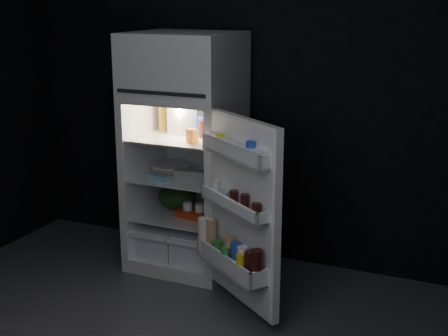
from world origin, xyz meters
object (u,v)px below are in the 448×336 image
at_px(fridge_door, 240,216).
at_px(refrigerator, 187,144).
at_px(milk_jug, 182,118).
at_px(yogurt_tray, 195,214).
at_px(egg_carton, 192,175).

bearing_deg(fridge_door, refrigerator, 138.66).
height_order(refrigerator, fridge_door, refrigerator).
height_order(fridge_door, milk_jug, fridge_door).
distance_m(refrigerator, yogurt_tray, 0.53).
bearing_deg(egg_carton, yogurt_tray, 50.61).
bearing_deg(refrigerator, egg_carton, -50.07).
distance_m(milk_jug, yogurt_tray, 0.72).
height_order(milk_jug, egg_carton, milk_jug).
height_order(fridge_door, egg_carton, fridge_door).
height_order(milk_jug, yogurt_tray, milk_jug).
bearing_deg(egg_carton, refrigerator, 121.19).
xyz_separation_m(fridge_door, milk_jug, (-0.72, 0.61, 0.47)).
bearing_deg(yogurt_tray, refrigerator, 143.74).
xyz_separation_m(fridge_door, yogurt_tray, (-0.57, 0.49, -0.23)).
xyz_separation_m(refrigerator, egg_carton, (0.11, -0.13, -0.19)).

